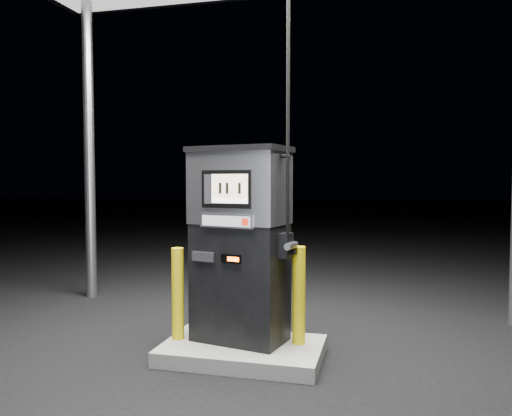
# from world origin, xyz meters

# --- Properties ---
(ground) EXTENTS (80.00, 80.00, 0.00)m
(ground) POSITION_xyz_m (0.00, 0.00, 0.00)
(ground) COLOR black
(ground) RESTS_ON ground
(pump_island) EXTENTS (1.60, 1.00, 0.15)m
(pump_island) POSITION_xyz_m (0.00, 0.00, 0.07)
(pump_island) COLOR slate
(pump_island) RESTS_ON ground
(fuel_dispenser) EXTENTS (1.15, 0.78, 4.14)m
(fuel_dispenser) POSITION_xyz_m (-0.05, 0.09, 1.17)
(fuel_dispenser) COLOR black
(fuel_dispenser) RESTS_ON pump_island
(bollard_left) EXTENTS (0.17, 0.17, 0.96)m
(bollard_left) POSITION_xyz_m (-0.70, -0.02, 0.63)
(bollard_left) COLOR yellow
(bollard_left) RESTS_ON pump_island
(bollard_right) EXTENTS (0.14, 0.14, 0.99)m
(bollard_right) POSITION_xyz_m (0.55, 0.14, 0.64)
(bollard_right) COLOR yellow
(bollard_right) RESTS_ON pump_island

